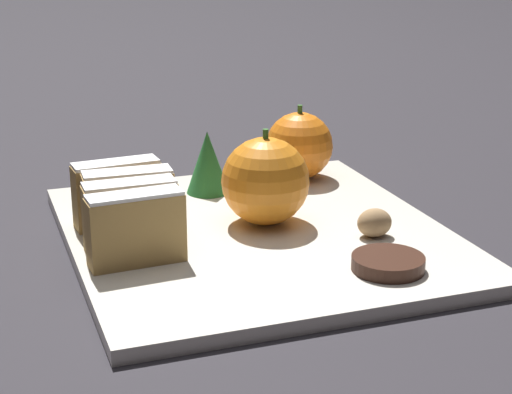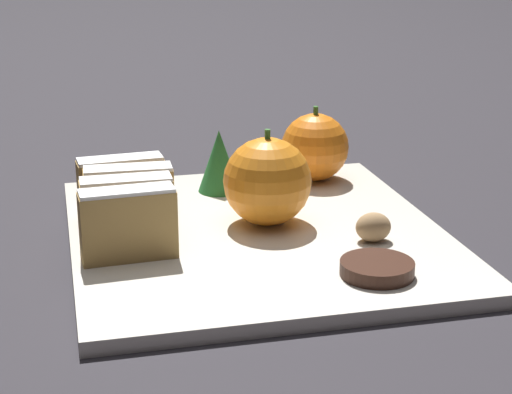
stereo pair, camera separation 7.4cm
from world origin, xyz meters
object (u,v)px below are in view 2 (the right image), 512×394
Objects in this scene: orange_far at (267,181)px; walnut at (373,227)px; orange_near at (315,147)px; chocolate_cookie at (377,268)px.

orange_far is 2.84× the size of walnut.
orange_near is 1.35× the size of chocolate_cookie.
orange_near is 0.14m from orange_far.
walnut is (-0.00, -0.18, -0.02)m from orange_near.
orange_far is at bearing -124.49° from orange_near.
walnut reaches higher than chocolate_cookie.
walnut is at bearing -91.16° from orange_near.
orange_near reaches higher than walnut.
orange_far reaches higher than chocolate_cookie.
chocolate_cookie is at bearing -108.39° from walnut.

